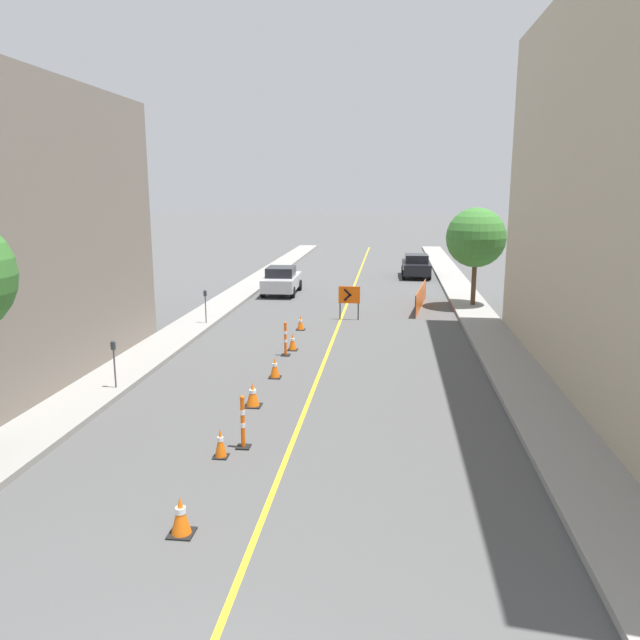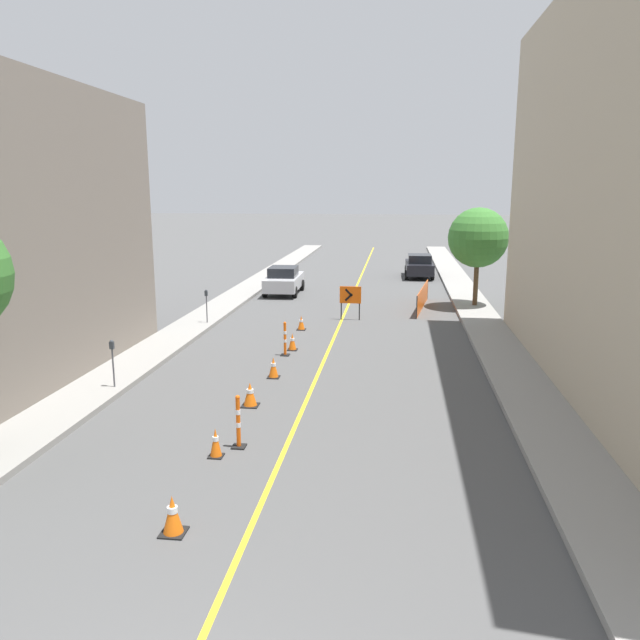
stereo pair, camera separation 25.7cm
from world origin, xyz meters
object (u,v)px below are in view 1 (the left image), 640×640
object	(u,v)px
parked_car_curb_mid	(416,266)
parking_meter_near_curb	(205,300)
traffic_cone_third	(253,395)
delineator_post_front	(243,425)
traffic_cone_nearest	(181,516)
traffic_cone_fourth	(275,368)
delineator_post_rear	(285,341)
parking_meter_far_curb	(114,355)
parked_car_curb_near	(282,280)
traffic_cone_farthest	(301,323)
traffic_cone_fifth	(293,342)
street_tree_right_near	(476,238)
arrow_barricade_primary	(349,296)
traffic_cone_second	(220,443)

from	to	relation	value
parked_car_curb_mid	parking_meter_near_curb	world-z (taller)	parking_meter_near_curb
traffic_cone_third	parking_meter_near_curb	distance (m)	10.88
delineator_post_front	parked_car_curb_mid	xyz separation A→B (m)	(5.10, 29.80, 0.24)
traffic_cone_nearest	traffic_cone_fourth	world-z (taller)	traffic_cone_nearest
traffic_cone_third	delineator_post_rear	xyz separation A→B (m)	(0.01, 5.47, 0.21)
traffic_cone_third	parking_meter_far_curb	distance (m)	4.45
parking_meter_far_curb	parked_car_curb_mid	bearing A→B (deg)	69.53
parked_car_curb_near	parking_meter_far_curb	world-z (taller)	parking_meter_far_curb
traffic_cone_fourth	traffic_cone_third	bearing A→B (deg)	-92.50
parking_meter_far_curb	traffic_cone_farthest	bearing A→B (deg)	64.80
traffic_cone_third	traffic_cone_fourth	bearing A→B (deg)	87.50
delineator_post_front	parked_car_curb_mid	distance (m)	30.23
traffic_cone_fifth	street_tree_right_near	xyz separation A→B (m)	(7.83, 9.52, 3.25)
traffic_cone_fourth	arrow_barricade_primary	xyz separation A→B (m)	(1.76, 9.39, 0.77)
traffic_cone_third	parked_car_curb_mid	size ratio (longest dim) A/B	0.16
parked_car_curb_mid	parking_meter_far_curb	world-z (taller)	parking_meter_far_curb
traffic_cone_nearest	delineator_post_front	world-z (taller)	delineator_post_front
traffic_cone_second	traffic_cone_farthest	distance (m)	13.15
traffic_cone_second	traffic_cone_fifth	size ratio (longest dim) A/B	1.05
delineator_post_rear	traffic_cone_farthest	bearing A→B (deg)	90.86
delineator_post_rear	parked_car_curb_mid	world-z (taller)	parked_car_curb_mid
traffic_cone_third	delineator_post_rear	distance (m)	5.48
parked_car_curb_mid	street_tree_right_near	distance (m)	11.77
delineator_post_front	parking_meter_far_curb	bearing A→B (deg)	143.16
arrow_barricade_primary	street_tree_right_near	size ratio (longest dim) A/B	0.32
parking_meter_near_curb	parking_meter_far_curb	bearing A→B (deg)	-90.00
traffic_cone_second	parked_car_curb_near	distance (m)	22.55
traffic_cone_nearest	parked_car_curb_near	size ratio (longest dim) A/B	0.17
traffic_cone_nearest	traffic_cone_farthest	world-z (taller)	traffic_cone_nearest
traffic_cone_farthest	arrow_barricade_primary	distance (m)	3.16
traffic_cone_farthest	parked_car_curb_near	distance (m)	9.59
traffic_cone_third	delineator_post_front	bearing A→B (deg)	-82.00
delineator_post_rear	parking_meter_near_curb	size ratio (longest dim) A/B	0.85
traffic_cone_nearest	traffic_cone_fourth	distance (m)	9.36
traffic_cone_third	traffic_cone_farthest	distance (m)	9.74
traffic_cone_third	arrow_barricade_primary	distance (m)	12.28
traffic_cone_fifth	delineator_post_rear	xyz separation A→B (m)	(-0.13, -0.80, 0.23)
delineator_post_front	parked_car_curb_near	xyz separation A→B (m)	(-2.90, 21.82, 0.24)
delineator_post_rear	parked_car_curb_near	bearing A→B (deg)	100.52
delineator_post_rear	street_tree_right_near	distance (m)	13.38
traffic_cone_nearest	traffic_cone_fifth	xyz separation A→B (m)	(-0.05, 12.90, -0.04)
traffic_cone_fifth	traffic_cone_second	bearing A→B (deg)	-90.73
traffic_cone_fourth	arrow_barricade_primary	size ratio (longest dim) A/B	0.43
traffic_cone_third	traffic_cone_farthest	world-z (taller)	traffic_cone_third
traffic_cone_nearest	traffic_cone_fifth	distance (m)	12.90
parked_car_curb_near	parked_car_curb_mid	xyz separation A→B (m)	(8.00, 7.98, 0.00)
delineator_post_rear	parking_meter_near_curb	distance (m)	6.26
traffic_cone_nearest	parked_car_curb_mid	bearing A→B (deg)	81.02
traffic_cone_third	parking_meter_far_curb	xyz separation A→B (m)	(-4.31, 0.70, 0.84)
parking_meter_far_curb	traffic_cone_fourth	bearing A→B (deg)	24.59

